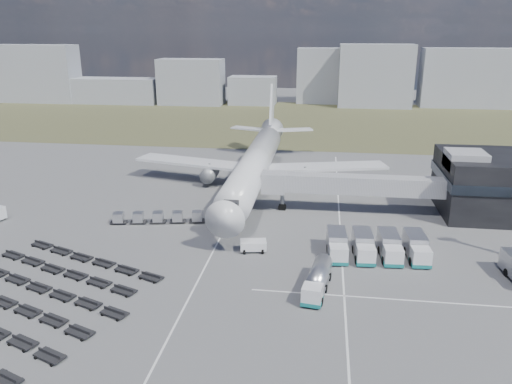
# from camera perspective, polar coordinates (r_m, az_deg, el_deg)

# --- Properties ---
(ground) EXTENTS (420.00, 420.00, 0.00)m
(ground) POSITION_cam_1_polar(r_m,az_deg,el_deg) (69.05, -3.66, -7.59)
(ground) COLOR #565659
(ground) RESTS_ON ground
(grass_strip) EXTENTS (420.00, 90.00, 0.01)m
(grass_strip) POSITION_cam_1_polar(r_m,az_deg,el_deg) (173.99, 3.53, 8.16)
(grass_strip) COLOR #454429
(grass_strip) RESTS_ON ground
(lane_markings) EXTENTS (47.12, 110.00, 0.01)m
(lane_markings) POSITION_cam_1_polar(r_m,az_deg,el_deg) (70.63, 4.68, -7.00)
(lane_markings) COLOR silver
(lane_markings) RESTS_ON ground
(jet_bridge) EXTENTS (30.30, 3.80, 7.05)m
(jet_bridge) POSITION_cam_1_polar(r_m,az_deg,el_deg) (85.11, 9.58, 0.87)
(jet_bridge) COLOR #939399
(jet_bridge) RESTS_ON ground
(airliner) EXTENTS (51.59, 64.53, 17.62)m
(airliner) POSITION_cam_1_polar(r_m,az_deg,el_deg) (97.33, 0.02, 3.45)
(airliner) COLOR silver
(airliner) RESTS_ON ground
(skyline) EXTENTS (304.12, 26.59, 24.50)m
(skyline) POSITION_cam_1_polar(r_m,az_deg,el_deg) (209.66, 3.49, 12.65)
(skyline) COLOR #9396A0
(skyline) RESTS_ON ground
(fuel_tanker) EXTENTS (3.65, 9.33, 2.94)m
(fuel_tanker) POSITION_cam_1_polar(r_m,az_deg,el_deg) (60.82, 7.05, -9.91)
(fuel_tanker) COLOR silver
(fuel_tanker) RESTS_ON ground
(pushback_tug) EXTENTS (3.96, 2.68, 1.60)m
(pushback_tug) POSITION_cam_1_polar(r_m,az_deg,el_deg) (70.71, -0.31, -6.19)
(pushback_tug) COLOR silver
(pushback_tug) RESTS_ON ground
(catering_truck) EXTENTS (4.08, 5.96, 2.53)m
(catering_truck) POSITION_cam_1_polar(r_m,az_deg,el_deg) (98.07, 7.39, 0.99)
(catering_truck) COLOR silver
(catering_truck) RESTS_ON ground
(service_trucks_near) EXTENTS (13.69, 8.11, 2.95)m
(service_trucks_near) POSITION_cam_1_polar(r_m,az_deg,el_deg) (70.70, 13.62, -6.03)
(service_trucks_near) COLOR silver
(service_trucks_near) RESTS_ON ground
(uld_row) EXTENTS (21.44, 5.57, 1.67)m
(uld_row) POSITION_cam_1_polar(r_m,az_deg,el_deg) (81.75, -8.95, -2.83)
(uld_row) COLOR black
(uld_row) RESTS_ON ground
(baggage_dollies) EXTENTS (32.78, 30.75, 0.73)m
(baggage_dollies) POSITION_cam_1_polar(r_m,az_deg,el_deg) (65.77, -25.59, -10.51)
(baggage_dollies) COLOR black
(baggage_dollies) RESTS_ON ground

